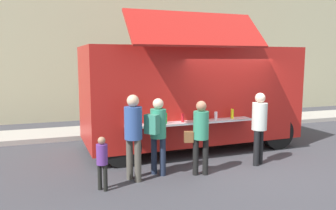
% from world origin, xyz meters
% --- Properties ---
extents(ground_plane, '(60.00, 60.00, 0.00)m').
position_xyz_m(ground_plane, '(0.00, 0.00, 0.00)').
color(ground_plane, '#38383D').
extents(curb_strip, '(28.00, 1.60, 0.15)m').
position_xyz_m(curb_strip, '(-4.62, 4.40, 0.07)').
color(curb_strip, '#9E998E').
rests_on(curb_strip, ground).
extents(building_behind, '(32.00, 2.40, 8.41)m').
position_xyz_m(building_behind, '(-3.62, 8.30, 4.21)').
color(building_behind, '#B4AF87').
rests_on(building_behind, ground).
extents(food_truck_main, '(5.90, 3.38, 3.59)m').
position_xyz_m(food_truck_main, '(-0.62, 1.78, 1.55)').
color(food_truck_main, '#B11D18').
rests_on(food_truck_main, ground).
extents(trash_bin, '(0.60, 0.60, 0.99)m').
position_xyz_m(trash_bin, '(3.60, 4.10, 0.49)').
color(trash_bin, '#2E5D37').
rests_on(trash_bin, ground).
extents(customer_front_ordering, '(0.53, 0.33, 1.62)m').
position_xyz_m(customer_front_ordering, '(-1.32, -0.42, 0.96)').
color(customer_front_ordering, black).
rests_on(customer_front_ordering, ground).
extents(customer_mid_with_backpack, '(0.52, 0.51, 1.67)m').
position_xyz_m(customer_mid_with_backpack, '(-2.20, -0.14, 1.03)').
color(customer_mid_with_backpack, '#1D2539').
rests_on(customer_mid_with_backpack, ground).
extents(customer_rear_waiting, '(0.36, 0.36, 1.79)m').
position_xyz_m(customer_rear_waiting, '(-2.75, -0.28, 1.07)').
color(customer_rear_waiting, '#4B473E').
rests_on(customer_rear_waiting, ground).
extents(customer_extra_browsing, '(0.35, 0.35, 1.72)m').
position_xyz_m(customer_extra_browsing, '(0.29, -0.21, 1.03)').
color(customer_extra_browsing, black).
rests_on(customer_extra_browsing, ground).
extents(child_near_queue, '(0.21, 0.21, 1.05)m').
position_xyz_m(child_near_queue, '(-3.44, -0.61, 0.63)').
color(child_near_queue, black).
rests_on(child_near_queue, ground).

